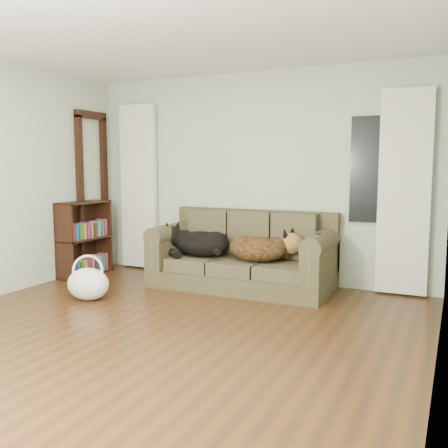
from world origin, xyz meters
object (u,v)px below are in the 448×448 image
at_px(sofa, 241,250).
at_px(dog_black_lab, 198,245).
at_px(tote_bag, 88,285).
at_px(dog_shepherd, 262,249).
at_px(bookshelf, 85,238).

distance_m(sofa, dog_black_lab, 0.56).
height_order(sofa, dog_black_lab, sofa).
xyz_separation_m(sofa, tote_bag, (-1.28, -1.20, -0.29)).
distance_m(dog_shepherd, bookshelf, 2.42).
relative_size(dog_black_lab, bookshelf, 0.76).
distance_m(sofa, bookshelf, 2.16).
xyz_separation_m(dog_black_lab, bookshelf, (-1.58, -0.22, 0.02)).
height_order(dog_shepherd, bookshelf, bookshelf).
bearing_deg(sofa, dog_black_lab, -176.45).
distance_m(dog_black_lab, dog_shepherd, 0.82).
bearing_deg(dog_black_lab, sofa, 14.91).
xyz_separation_m(sofa, dog_black_lab, (-0.56, -0.03, 0.03)).
xyz_separation_m(dog_shepherd, tote_bag, (-1.55, -1.17, -0.33)).
bearing_deg(dog_shepherd, sofa, -6.87).
bearing_deg(tote_bag, bookshelf, 132.08).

